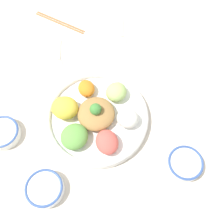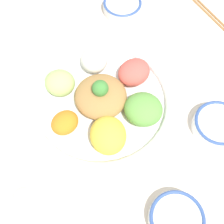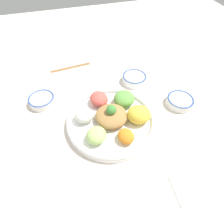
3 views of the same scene
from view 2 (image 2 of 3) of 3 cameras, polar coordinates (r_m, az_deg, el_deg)
ground_plane at (r=0.74m, az=-3.38°, el=1.62°), size 2.40×2.40×0.00m
salad_platter at (r=0.71m, az=-1.74°, el=2.10°), size 0.34×0.34×0.10m
sauce_bowl_red at (r=0.73m, az=18.76°, el=-2.25°), size 0.11×0.11×0.04m
rice_bowl_blue at (r=0.91m, az=1.89°, el=18.84°), size 0.11×0.11×0.03m
sauce_bowl_dark at (r=0.65m, az=11.68°, el=-18.66°), size 0.11×0.11×0.03m
chopsticks_pair_near at (r=0.94m, az=18.58°, el=15.74°), size 0.04×0.20×0.01m
serving_spoon_main at (r=0.69m, az=-18.34°, el=-15.04°), size 0.13×0.04×0.01m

